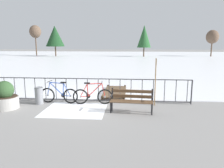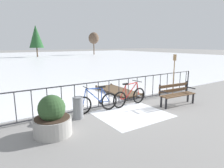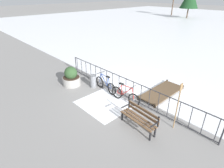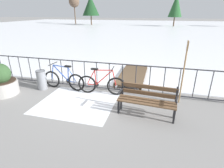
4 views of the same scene
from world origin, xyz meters
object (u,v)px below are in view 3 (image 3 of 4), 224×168
at_px(bicycle_near_railing, 125,95).
at_px(oar_upright, 178,104).
at_px(planter_with_shrub, 71,77).
at_px(park_bench, 140,117).
at_px(bicycle_second, 106,85).
at_px(trash_bin, 93,81).

distance_m(bicycle_near_railing, oar_upright, 2.74).
bearing_deg(planter_with_shrub, oar_upright, 8.59).
distance_m(park_bench, oar_upright, 1.51).
xyz_separation_m(bicycle_second, oar_upright, (4.12, -0.04, 0.77)).
relative_size(trash_bin, oar_upright, 0.37).
bearing_deg(trash_bin, bicycle_second, 13.86).
height_order(bicycle_near_railing, trash_bin, bicycle_near_railing).
height_order(planter_with_shrub, oar_upright, oar_upright).
bearing_deg(park_bench, planter_with_shrub, 179.36).
distance_m(bicycle_near_railing, trash_bin, 2.31).
bearing_deg(bicycle_near_railing, park_bench, -29.84).
xyz_separation_m(bicycle_second, park_bench, (3.15, -1.00, 0.14)).
xyz_separation_m(bicycle_near_railing, trash_bin, (-2.31, -0.15, 0.00)).
height_order(park_bench, oar_upright, oar_upright).
bearing_deg(bicycle_second, planter_with_shrub, -153.50).
bearing_deg(bicycle_near_railing, planter_with_shrub, -165.20).
height_order(bicycle_second, oar_upright, oar_upright).
bearing_deg(trash_bin, planter_with_shrub, -145.42).
bearing_deg(bicycle_near_railing, oar_upright, 0.31).
height_order(bicycle_near_railing, park_bench, bicycle_near_railing).
relative_size(park_bench, trash_bin, 2.23).
bearing_deg(bicycle_near_railing, bicycle_second, 178.00).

